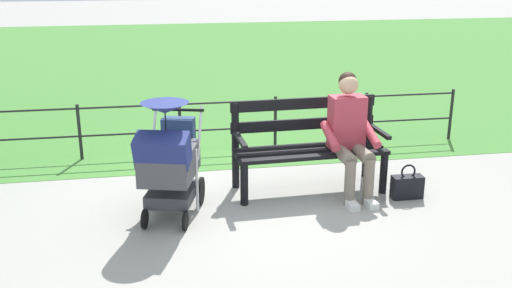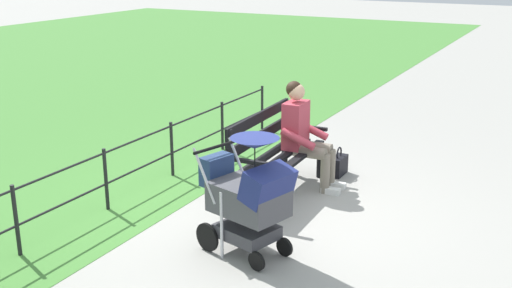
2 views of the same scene
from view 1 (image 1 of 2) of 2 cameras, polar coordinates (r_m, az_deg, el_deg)
name	(u,v)px [view 1 (image 1 of 2)]	position (r m, az deg, el deg)	size (l,w,h in m)	color
ground_plane	(247,195)	(6.14, -0.88, -5.06)	(60.00, 60.00, 0.00)	#9E9B93
grass_lawn	(190,58)	(14.61, -6.46, 8.34)	(40.00, 16.00, 0.01)	#478438
park_bench	(307,141)	(6.20, 5.07, 0.27)	(1.62, 0.66, 0.96)	black
person_on_bench	(350,132)	(6.06, 9.22, 1.20)	(0.55, 0.74, 1.28)	slate
stroller	(169,158)	(5.50, -8.51, -1.41)	(0.70, 0.98, 1.15)	black
handbag	(407,186)	(6.24, 14.61, -4.04)	(0.32, 0.14, 0.37)	black
park_fence	(228,120)	(7.40, -2.74, 2.34)	(6.16, 0.04, 0.70)	black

